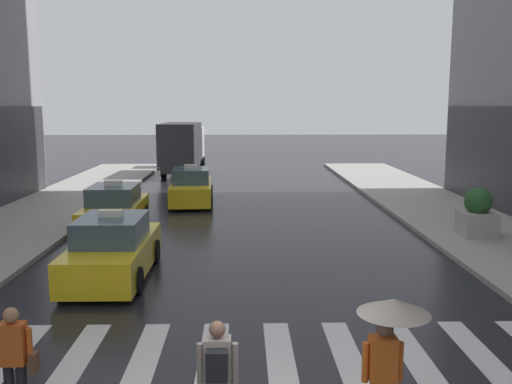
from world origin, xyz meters
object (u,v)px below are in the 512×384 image
pedestrian_with_umbrella (390,330)px  pedestrian_with_handbag (15,356)px  taxi_second (115,210)px  planter_mid_block (477,214)px  taxi_lead (113,250)px  taxi_third (191,188)px  pedestrian_with_backpack (218,371)px  box_truck (182,146)px

pedestrian_with_umbrella → pedestrian_with_handbag: size_ratio=1.18×
taxi_second → planter_mid_block: 12.51m
taxi_lead → taxi_third: (1.01, 11.13, 0.00)m
taxi_lead → pedestrian_with_umbrella: (5.30, -7.23, 0.79)m
pedestrian_with_backpack → pedestrian_with_umbrella: bearing=0.4°
pedestrian_with_umbrella → pedestrian_with_handbag: 5.22m
pedestrian_with_backpack → taxi_second: bearing=108.3°
box_truck → pedestrian_with_handbag: box_truck is taller
planter_mid_block → pedestrian_with_handbag: bearing=-136.3°
pedestrian_with_backpack → planter_mid_block: planter_mid_block is taller
pedestrian_with_handbag → planter_mid_block: size_ratio=1.03×
taxi_second → taxi_third: 5.88m
taxi_second → pedestrian_with_backpack: taxi_second is taller
pedestrian_with_handbag → taxi_second: bearing=96.4°
pedestrian_with_backpack → pedestrian_with_handbag: bearing=168.3°
taxi_third → taxi_second: bearing=-112.5°
taxi_second → box_truck: box_truck is taller
taxi_lead → pedestrian_with_umbrella: size_ratio=2.34×
pedestrian_with_handbag → taxi_third: bearing=87.2°
taxi_lead → pedestrian_with_umbrella: bearing=-53.8°
taxi_second → pedestrian_with_handbag: (1.39, -12.35, 0.21)m
taxi_third → pedestrian_with_backpack: (2.03, -18.38, 0.25)m
taxi_lead → pedestrian_with_backpack: size_ratio=2.75×
taxi_lead → box_truck: box_truck is taller
taxi_lead → taxi_second: (-1.24, 5.69, 0.00)m
box_truck → pedestrian_with_handbag: (0.67, -28.57, -0.92)m
taxi_second → box_truck: bearing=87.5°
taxi_second → taxi_third: same height
taxi_lead → planter_mid_block: bearing=19.1°
taxi_third → planter_mid_block: size_ratio=2.89×
pedestrian_with_umbrella → box_truck: bearing=101.3°
taxi_lead → pedestrian_with_backpack: 7.87m
taxi_lead → pedestrian_with_handbag: 6.66m
planter_mid_block → taxi_lead: bearing=-160.9°
taxi_second → pedestrian_with_umbrella: pedestrian_with_umbrella is taller
taxi_third → box_truck: 10.96m
taxi_lead → pedestrian_with_handbag: taxi_lead is taller
pedestrian_with_backpack → planter_mid_block: size_ratio=1.03×
pedestrian_with_umbrella → pedestrian_with_handbag: (-5.15, 0.58, -0.58)m
taxi_lead → pedestrian_with_handbag: (0.15, -6.65, 0.21)m
taxi_third → box_truck: bearing=98.1°
taxi_lead → box_truck: size_ratio=0.60×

